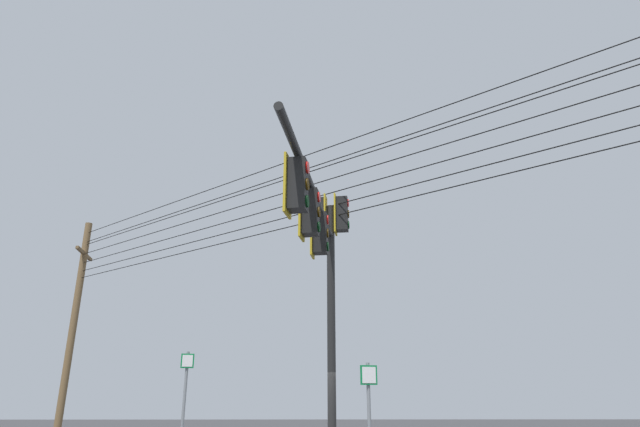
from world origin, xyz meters
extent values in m
cylinder|color=black|center=(0.12, -0.46, 3.32)|extent=(0.20, 0.20, 6.64)
cylinder|color=black|center=(-3.03, -0.01, 5.85)|extent=(6.32, 1.05, 0.14)
cube|color=black|center=(0.07, -0.76, 6.40)|extent=(0.34, 0.34, 0.90)
cube|color=#B29319|center=(0.10, -0.59, 6.40)|extent=(0.44, 0.10, 1.04)
cylinder|color=red|center=(0.05, -0.92, 6.70)|extent=(0.20, 0.06, 0.20)
cylinder|color=#3C2703|center=(0.05, -0.92, 6.40)|extent=(0.20, 0.06, 0.20)
cylinder|color=black|center=(0.05, -0.92, 6.10)|extent=(0.20, 0.06, 0.20)
cube|color=black|center=(0.16, -0.17, 6.40)|extent=(0.34, 0.34, 0.90)
cube|color=#B29319|center=(0.14, -0.33, 6.40)|extent=(0.44, 0.10, 1.04)
cylinder|color=red|center=(0.18, 0.00, 6.70)|extent=(0.20, 0.06, 0.20)
cylinder|color=#3C2703|center=(0.18, 0.00, 6.40)|extent=(0.20, 0.06, 0.20)
cylinder|color=black|center=(0.18, 0.00, 6.10)|extent=(0.20, 0.06, 0.20)
cube|color=black|center=(-1.85, -0.18, 5.30)|extent=(0.34, 0.34, 0.90)
cube|color=#B29319|center=(-1.83, -0.01, 5.30)|extent=(0.44, 0.10, 1.04)
cylinder|color=red|center=(-1.88, -0.34, 5.60)|extent=(0.20, 0.06, 0.20)
cylinder|color=#3C2703|center=(-1.88, -0.34, 5.30)|extent=(0.20, 0.06, 0.20)
cylinder|color=black|center=(-1.88, -0.34, 5.00)|extent=(0.20, 0.06, 0.20)
cube|color=black|center=(-3.23, 0.02, 5.30)|extent=(0.35, 0.35, 0.90)
cube|color=#B29319|center=(-3.20, 0.19, 5.30)|extent=(0.44, 0.12, 1.04)
cylinder|color=red|center=(-3.26, -0.14, 5.60)|extent=(0.20, 0.06, 0.20)
cylinder|color=#3C2703|center=(-3.26, -0.14, 5.30)|extent=(0.20, 0.06, 0.20)
cylinder|color=black|center=(-3.26, -0.14, 5.00)|extent=(0.20, 0.06, 0.20)
cube|color=black|center=(-4.61, 0.22, 5.30)|extent=(0.35, 0.35, 0.90)
cube|color=#B29319|center=(-4.57, 0.38, 5.30)|extent=(0.44, 0.12, 1.04)
cylinder|color=red|center=(-4.64, 0.05, 5.60)|extent=(0.20, 0.07, 0.20)
cylinder|color=#3C2703|center=(-4.64, 0.05, 5.30)|extent=(0.20, 0.07, 0.20)
cylinder|color=black|center=(-4.64, 0.05, 5.00)|extent=(0.20, 0.07, 0.20)
cylinder|color=brown|center=(9.20, 9.95, 4.54)|extent=(0.29, 0.29, 9.08)
cube|color=brown|center=(9.20, 9.95, 7.70)|extent=(2.24, 0.46, 0.12)
cylinder|color=slate|center=(0.11, 2.93, 1.48)|extent=(0.07, 0.07, 2.97)
cube|color=#0C7238|center=(0.07, 2.92, 2.75)|extent=(0.10, 0.30, 0.33)
cube|color=white|center=(0.05, 2.92, 2.75)|extent=(0.07, 0.23, 0.27)
cube|color=#0C7238|center=(-2.14, -1.11, 2.38)|extent=(0.12, 0.33, 0.36)
cube|color=white|center=(-2.16, -1.11, 2.38)|extent=(0.08, 0.27, 0.30)
cylinder|color=black|center=(-0.79, -1.51, 6.32)|extent=(20.01, 22.93, 0.67)
cylinder|color=black|center=(-0.79, -1.51, 6.61)|extent=(20.01, 22.93, 0.67)
cylinder|color=black|center=(-0.79, -1.51, 6.98)|extent=(20.01, 22.93, 0.67)
cylinder|color=black|center=(-0.79, -1.51, 7.38)|extent=(20.01, 22.93, 0.67)
cylinder|color=black|center=(-0.79, -1.51, 7.78)|extent=(20.01, 22.93, 0.67)
cylinder|color=black|center=(-0.79, -1.51, 7.90)|extent=(20.01, 22.93, 0.67)
cylinder|color=black|center=(-0.79, -1.51, 8.32)|extent=(20.01, 22.93, 0.67)
camera|label=1|loc=(-12.47, -0.09, 2.09)|focal=28.86mm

